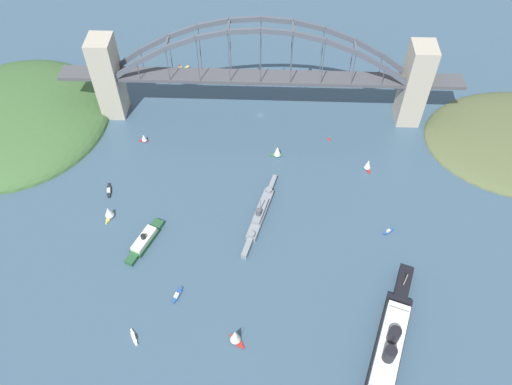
% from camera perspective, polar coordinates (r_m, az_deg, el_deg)
% --- Properties ---
extents(ground_plane, '(1400.00, 1400.00, 0.00)m').
position_cam_1_polar(ground_plane, '(378.19, 0.45, 8.56)').
color(ground_plane, '#385166').
extents(harbor_arch_bridge, '(272.40, 19.11, 74.98)m').
position_cam_1_polar(harbor_arch_bridge, '(357.52, 0.48, 12.46)').
color(harbor_arch_bridge, '#ADA38E').
rests_on(harbor_arch_bridge, ground).
extents(headland_east_shore, '(134.10, 139.52, 31.83)m').
position_cam_1_polar(headland_east_shore, '(411.58, -24.67, 7.35)').
color(headland_east_shore, '#3D6033').
rests_on(headland_east_shore, ground).
extents(ocean_liner, '(40.60, 98.11, 21.24)m').
position_cam_1_polar(ocean_liner, '(273.76, 14.38, -16.39)').
color(ocean_liner, black).
rests_on(ocean_liner, ground).
extents(naval_cruiser, '(19.97, 62.67, 16.72)m').
position_cam_1_polar(naval_cruiser, '(312.43, 0.44, -2.41)').
color(naval_cruiser, gray).
rests_on(naval_cruiser, ground).
extents(harbor_ferry_steamer, '(18.35, 33.17, 7.92)m').
position_cam_1_polar(harbor_ferry_steamer, '(308.49, -12.16, -5.19)').
color(harbor_ferry_steamer, '#23512D').
rests_on(harbor_ferry_steamer, ground).
extents(seaplane_taxiing_near_bridge, '(9.12, 9.33, 5.07)m').
position_cam_1_polar(seaplane_taxiing_near_bridge, '(419.54, -8.02, 13.24)').
color(seaplane_taxiing_near_bridge, '#B7B7B2').
rests_on(seaplane_taxiing_near_bridge, ground).
extents(small_boat_0, '(4.13, 11.81, 2.34)m').
position_cam_1_polar(small_boat_0, '(339.79, -15.90, 0.21)').
color(small_boat_0, black).
rests_on(small_boat_0, ground).
extents(small_boat_1, '(5.06, 10.24, 2.09)m').
position_cam_1_polar(small_boat_1, '(287.99, -8.68, -11.12)').
color(small_boat_1, '#234C8C').
rests_on(small_boat_1, ground).
extents(small_boat_2, '(6.93, 5.13, 2.46)m').
position_cam_1_polar(small_boat_2, '(317.12, 14.39, -4.18)').
color(small_boat_2, '#234C8C').
rests_on(small_boat_2, ground).
extents(small_boat_3, '(6.59, 3.78, 6.93)m').
position_cam_1_polar(small_boat_3, '(364.21, -12.24, 5.92)').
color(small_boat_3, '#B2231E').
rests_on(small_boat_3, ground).
extents(small_boat_4, '(8.54, 4.86, 9.58)m').
position_cam_1_polar(small_boat_4, '(345.54, 2.37, 4.58)').
color(small_boat_4, '#2D6B3D').
rests_on(small_boat_4, ground).
extents(small_boat_5, '(8.93, 8.83, 11.55)m').
position_cam_1_polar(small_boat_5, '(269.64, -2.30, -15.50)').
color(small_boat_5, '#B2231E').
rests_on(small_boat_5, ground).
extents(small_boat_6, '(5.45, 8.99, 2.52)m').
position_cam_1_polar(small_boat_6, '(280.95, -13.30, -15.26)').
color(small_boat_6, silver).
rests_on(small_boat_6, ground).
extents(small_boat_7, '(5.36, 7.65, 9.06)m').
position_cam_1_polar(small_boat_7, '(345.02, 12.24, 3.05)').
color(small_boat_7, '#B2231E').
rests_on(small_boat_7, ground).
extents(small_boat_9, '(6.37, 10.08, 9.13)m').
position_cam_1_polar(small_boat_9, '(324.00, -15.92, -2.09)').
color(small_boat_9, gold).
rests_on(small_boat_9, ground).
extents(channel_marker_buoy, '(2.20, 2.20, 2.75)m').
position_cam_1_polar(channel_marker_buoy, '(362.13, 8.06, 5.92)').
color(channel_marker_buoy, red).
rests_on(channel_marker_buoy, ground).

